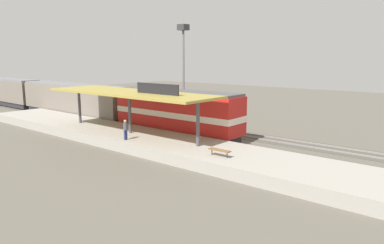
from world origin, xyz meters
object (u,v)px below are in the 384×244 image
(passenger_carriage_rear, at_px, (3,91))
(freight_car, at_px, (141,104))
(person_waiting, at_px, (125,129))
(passenger_carriage_front, at_px, (73,100))
(platform_bench, at_px, (219,150))
(locomotive, at_px, (176,112))
(light_mast, at_px, (183,52))

(passenger_carriage_rear, height_order, freight_car, passenger_carriage_rear)
(person_waiting, bearing_deg, passenger_carriage_front, 69.79)
(platform_bench, bearing_deg, person_waiting, 94.79)
(platform_bench, xyz_separation_m, passenger_carriage_front, (6.00, 27.50, 0.97))
(locomotive, relative_size, passenger_carriage_rear, 0.72)
(locomotive, relative_size, light_mast, 1.23)
(platform_bench, distance_m, freight_car, 22.35)
(locomotive, xyz_separation_m, person_waiting, (-6.76, -0.37, -0.56))
(freight_car, distance_m, person_waiting, 15.50)
(platform_bench, height_order, person_waiting, person_waiting)
(passenger_carriage_front, xyz_separation_m, light_mast, (7.80, -12.25, 6.08))
(locomotive, distance_m, passenger_carriage_rear, 38.80)
(light_mast, bearing_deg, person_waiting, -157.19)
(locomotive, bearing_deg, passenger_carriage_front, 90.00)
(platform_bench, distance_m, passenger_carriage_rear, 48.68)
(passenger_carriage_rear, distance_m, person_waiting, 39.76)
(freight_car, bearing_deg, passenger_carriage_rear, 99.13)
(platform_bench, height_order, freight_car, freight_car)
(passenger_carriage_front, distance_m, light_mast, 15.74)
(platform_bench, relative_size, locomotive, 0.12)
(light_mast, bearing_deg, passenger_carriage_rear, 103.28)
(passenger_carriage_rear, bearing_deg, person_waiting, -99.80)
(person_waiting, bearing_deg, locomotive, 3.17)
(platform_bench, bearing_deg, passenger_carriage_rear, 82.92)
(locomotive, bearing_deg, person_waiting, -176.83)
(platform_bench, bearing_deg, freight_car, 61.67)
(platform_bench, xyz_separation_m, freight_car, (10.60, 19.66, 0.63))
(freight_car, bearing_deg, passenger_carriage_front, 120.41)
(passenger_carriage_front, xyz_separation_m, freight_car, (4.60, -7.84, -0.34))
(passenger_carriage_front, height_order, light_mast, light_mast)
(passenger_carriage_rear, relative_size, light_mast, 1.71)
(passenger_carriage_rear, xyz_separation_m, person_waiting, (-6.76, -39.17, -0.46))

